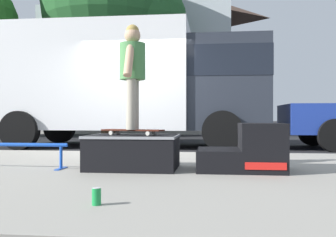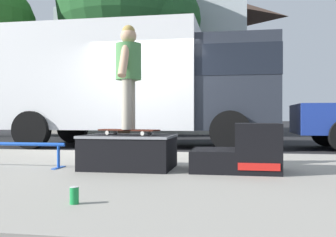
{
  "view_description": "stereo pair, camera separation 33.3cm",
  "coord_description": "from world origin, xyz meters",
  "px_view_note": "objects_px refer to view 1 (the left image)",
  "views": [
    {
      "loc": [
        1.71,
        -7.44,
        0.75
      ],
      "look_at": [
        1.06,
        -1.88,
        0.73
      ],
      "focal_mm": 40.93,
      "sensor_mm": 36.0,
      "label": 1
    },
    {
      "loc": [
        2.04,
        -7.4,
        0.75
      ],
      "look_at": [
        1.06,
        -1.88,
        0.73
      ],
      "focal_mm": 40.93,
      "sensor_mm": 36.0,
      "label": 2
    }
  ],
  "objects_px": {
    "box_truck": "(130,80)",
    "street_tree_neighbour": "(116,9)",
    "skate_box": "(133,151)",
    "grind_rail": "(4,149)",
    "skater_kid": "(133,68)",
    "skateboard": "(133,130)",
    "kicker_ramp": "(248,151)",
    "soda_can": "(97,196)"
  },
  "relations": [
    {
      "from": "grind_rail",
      "to": "soda_can",
      "type": "distance_m",
      "value": 2.53
    },
    {
      "from": "box_truck",
      "to": "skateboard",
      "type": "bearing_deg",
      "value": -77.28
    },
    {
      "from": "skate_box",
      "to": "kicker_ramp",
      "type": "bearing_deg",
      "value": -0.01
    },
    {
      "from": "skate_box",
      "to": "skater_kid",
      "type": "height_order",
      "value": "skater_kid"
    },
    {
      "from": "grind_rail",
      "to": "street_tree_neighbour",
      "type": "distance_m",
      "value": 11.34
    },
    {
      "from": "kicker_ramp",
      "to": "box_truck",
      "type": "height_order",
      "value": "box_truck"
    },
    {
      "from": "kicker_ramp",
      "to": "street_tree_neighbour",
      "type": "xyz_separation_m",
      "value": [
        -4.22,
        10.14,
        4.66
      ]
    },
    {
      "from": "kicker_ramp",
      "to": "soda_can",
      "type": "relative_size",
      "value": 8.02
    },
    {
      "from": "grind_rail",
      "to": "skater_kid",
      "type": "distance_m",
      "value": 1.89
    },
    {
      "from": "skate_box",
      "to": "grind_rail",
      "type": "height_order",
      "value": "skate_box"
    },
    {
      "from": "kicker_ramp",
      "to": "skateboard",
      "type": "distance_m",
      "value": 1.42
    },
    {
      "from": "box_truck",
      "to": "street_tree_neighbour",
      "type": "bearing_deg",
      "value": 108.28
    },
    {
      "from": "skate_box",
      "to": "street_tree_neighbour",
      "type": "height_order",
      "value": "street_tree_neighbour"
    },
    {
      "from": "skateboard",
      "to": "skater_kid",
      "type": "xyz_separation_m",
      "value": [
        0.0,
        0.0,
        0.77
      ]
    },
    {
      "from": "skate_box",
      "to": "skateboard",
      "type": "relative_size",
      "value": 1.36
    },
    {
      "from": "skate_box",
      "to": "skater_kid",
      "type": "bearing_deg",
      "value": 132.77
    },
    {
      "from": "box_truck",
      "to": "soda_can",
      "type": "bearing_deg",
      "value": -79.58
    },
    {
      "from": "kicker_ramp",
      "to": "grind_rail",
      "type": "relative_size",
      "value": 0.62
    },
    {
      "from": "skater_kid",
      "to": "skateboard",
      "type": "bearing_deg",
      "value": 180.0
    },
    {
      "from": "skater_kid",
      "to": "kicker_ramp",
      "type": "bearing_deg",
      "value": -0.65
    },
    {
      "from": "skateboard",
      "to": "box_truck",
      "type": "distance_m",
      "value": 5.25
    },
    {
      "from": "skater_kid",
      "to": "street_tree_neighbour",
      "type": "relative_size",
      "value": 0.17
    },
    {
      "from": "grind_rail",
      "to": "skater_kid",
      "type": "height_order",
      "value": "skater_kid"
    },
    {
      "from": "kicker_ramp",
      "to": "skater_kid",
      "type": "xyz_separation_m",
      "value": [
        -1.4,
        0.02,
        1.01
      ]
    },
    {
      "from": "skater_kid",
      "to": "box_truck",
      "type": "relative_size",
      "value": 0.19
    },
    {
      "from": "skater_kid",
      "to": "soda_can",
      "type": "height_order",
      "value": "skater_kid"
    },
    {
      "from": "kicker_ramp",
      "to": "skateboard",
      "type": "bearing_deg",
      "value": 179.35
    },
    {
      "from": "skater_kid",
      "to": "box_truck",
      "type": "bearing_deg",
      "value": 102.72
    },
    {
      "from": "grind_rail",
      "to": "skateboard",
      "type": "bearing_deg",
      "value": 5.36
    },
    {
      "from": "skate_box",
      "to": "street_tree_neighbour",
      "type": "distance_m",
      "value": 11.52
    },
    {
      "from": "skate_box",
      "to": "soda_can",
      "type": "height_order",
      "value": "skate_box"
    },
    {
      "from": "skate_box",
      "to": "grind_rail",
      "type": "bearing_deg",
      "value": -175.23
    },
    {
      "from": "box_truck",
      "to": "street_tree_neighbour",
      "type": "xyz_separation_m",
      "value": [
        -1.69,
        5.11,
        3.31
      ]
    },
    {
      "from": "grind_rail",
      "to": "skater_kid",
      "type": "bearing_deg",
      "value": 5.36
    },
    {
      "from": "skate_box",
      "to": "street_tree_neighbour",
      "type": "relative_size",
      "value": 0.14
    },
    {
      "from": "kicker_ramp",
      "to": "grind_rail",
      "type": "bearing_deg",
      "value": -177.44
    },
    {
      "from": "skater_kid",
      "to": "grind_rail",
      "type": "bearing_deg",
      "value": -174.64
    },
    {
      "from": "kicker_ramp",
      "to": "soda_can",
      "type": "height_order",
      "value": "kicker_ramp"
    },
    {
      "from": "kicker_ramp",
      "to": "soda_can",
      "type": "distance_m",
      "value": 2.32
    },
    {
      "from": "soda_can",
      "to": "street_tree_neighbour",
      "type": "height_order",
      "value": "street_tree_neighbour"
    },
    {
      "from": "street_tree_neighbour",
      "to": "kicker_ramp",
      "type": "bearing_deg",
      "value": -67.41
    },
    {
      "from": "skateboard",
      "to": "skate_box",
      "type": "bearing_deg",
      "value": -47.23
    }
  ]
}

